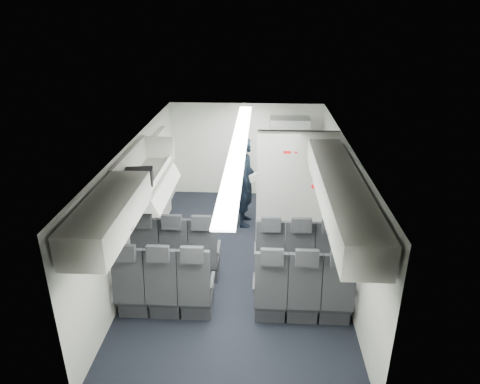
# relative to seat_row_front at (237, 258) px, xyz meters

# --- Properties ---
(cabin_shell) EXTENTS (3.41, 6.01, 2.16)m
(cabin_shell) POSITION_rel_seat_row_front_xyz_m (0.00, 0.53, 0.72)
(cabin_shell) COLOR black
(cabin_shell) RESTS_ON ground
(seat_row_front) EXTENTS (3.33, 0.56, 1.24)m
(seat_row_front) POSITION_rel_seat_row_front_xyz_m (0.00, 0.00, 0.00)
(seat_row_front) COLOR #242427
(seat_row_front) RESTS_ON cabin_shell
(seat_row_mid) EXTENTS (3.33, 0.56, 1.24)m
(seat_row_mid) POSITION_rel_seat_row_front_xyz_m (0.00, -0.90, 0.00)
(seat_row_mid) COLOR #242427
(seat_row_mid) RESTS_ON cabin_shell
(overhead_bin_left_rear) EXTENTS (0.53, 1.80, 0.40)m
(overhead_bin_left_rear) POSITION_rel_seat_row_front_xyz_m (-1.40, -1.47, 1.46)
(overhead_bin_left_rear) COLOR silver
(overhead_bin_left_rear) RESTS_ON cabin_shell
(overhead_bin_left_front_open) EXTENTS (0.64, 1.70, 0.72)m
(overhead_bin_left_front_open) POSITION_rel_seat_row_front_xyz_m (-1.44, 0.28, 1.33)
(overhead_bin_left_front_open) COLOR #9E9E93
(overhead_bin_left_front_open) RESTS_ON cabin_shell
(overhead_bin_right_rear) EXTENTS (0.53, 1.80, 0.40)m
(overhead_bin_right_rear) POSITION_rel_seat_row_front_xyz_m (1.40, -1.47, 1.46)
(overhead_bin_right_rear) COLOR silver
(overhead_bin_right_rear) RESTS_ON cabin_shell
(overhead_bin_right_front) EXTENTS (0.53, 1.70, 0.40)m
(overhead_bin_right_front) POSITION_rel_seat_row_front_xyz_m (1.40, 0.28, 1.46)
(overhead_bin_right_front) COLOR silver
(overhead_bin_right_front) RESTS_ON cabin_shell
(bulkhead_partition) EXTENTS (1.40, 0.15, 2.13)m
(bulkhead_partition) POSITION_rel_seat_row_front_xyz_m (0.98, 1.33, 0.67)
(bulkhead_partition) COLOR silver
(bulkhead_partition) RESTS_ON cabin_shell
(galley_unit) EXTENTS (0.85, 0.52, 1.90)m
(galley_unit) POSITION_rel_seat_row_front_xyz_m (0.95, 3.25, 0.55)
(galley_unit) COLOR #939399
(galley_unit) RESTS_ON cabin_shell
(boarding_door) EXTENTS (0.12, 1.27, 1.86)m
(boarding_door) POSITION_rel_seat_row_front_xyz_m (-1.64, 2.09, 0.55)
(boarding_door) COLOR silver
(boarding_door) RESTS_ON cabin_shell
(flight_attendant) EXTENTS (0.44, 0.67, 1.83)m
(flight_attendant) POSITION_rel_seat_row_front_xyz_m (0.04, 2.00, 0.51)
(flight_attendant) COLOR black
(flight_attendant) RESTS_ON ground
(carry_on_bag) EXTENTS (0.43, 0.34, 0.23)m
(carry_on_bag) POSITION_rel_seat_row_front_xyz_m (-1.40, -0.15, 1.42)
(carry_on_bag) COLOR black
(carry_on_bag) RESTS_ON overhead_bin_left_front_open
(papers) EXTENTS (0.21, 0.11, 0.16)m
(papers) POSITION_rel_seat_row_front_xyz_m (0.23, 1.95, 0.63)
(papers) COLOR white
(papers) RESTS_ON flight_attendant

